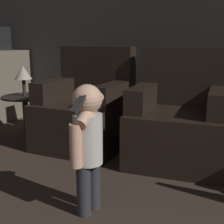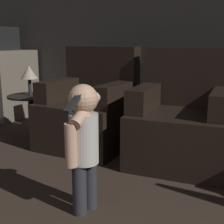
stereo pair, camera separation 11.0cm
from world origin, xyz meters
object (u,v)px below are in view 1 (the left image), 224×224
(lamp, at_px, (23,73))
(person_toddler, at_px, (87,139))
(armchair_right, at_px, (179,122))
(armchair_left, at_px, (86,112))

(lamp, bearing_deg, person_toddler, -37.33)
(armchair_right, relative_size, lamp, 3.06)
(armchair_left, xyz_separation_m, person_toddler, (0.65, -1.10, 0.12))
(person_toddler, distance_m, lamp, 1.74)
(armchair_left, distance_m, lamp, 0.81)
(person_toddler, relative_size, lamp, 2.48)
(armchair_right, height_order, person_toddler, armchair_right)
(lamp, bearing_deg, armchair_left, 4.25)
(person_toddler, bearing_deg, armchair_left, -140.50)
(person_toddler, bearing_deg, lamp, -118.46)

